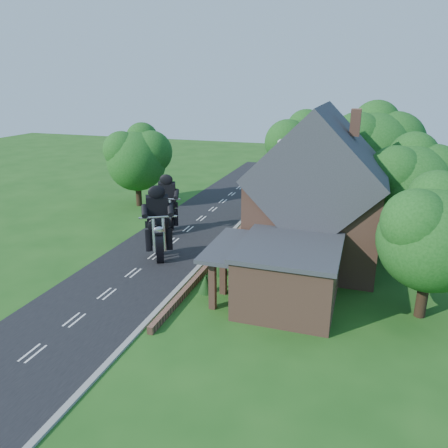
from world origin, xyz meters
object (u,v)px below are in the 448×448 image
(garden_wall, at_px, (222,250))
(annex, at_px, (286,273))
(motorcycle_follow, at_px, (169,224))
(house, at_px, (317,197))
(motorcycle_lead, at_px, (159,248))

(garden_wall, relative_size, annex, 3.12)
(annex, xyz_separation_m, motorcycle_follow, (-11.02, 8.54, -1.05))
(annex, distance_m, motorcycle_follow, 13.98)
(garden_wall, distance_m, house, 7.52)
(house, xyz_separation_m, motorcycle_lead, (-9.89, -3.43, -3.56))
(annex, bearing_deg, house, 84.76)
(house, height_order, motorcycle_lead, house)
(annex, xyz_separation_m, motorcycle_lead, (-9.26, 3.37, -0.99))
(house, bearing_deg, motorcycle_lead, -160.89)
(garden_wall, bearing_deg, house, 9.17)
(garden_wall, xyz_separation_m, motorcycle_lead, (-3.69, -2.43, 0.58))
(motorcycle_lead, bearing_deg, garden_wall, -175.62)
(motorcycle_lead, height_order, motorcycle_follow, motorcycle_lead)
(annex, relative_size, motorcycle_lead, 4.21)
(motorcycle_lead, bearing_deg, annex, 131.09)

